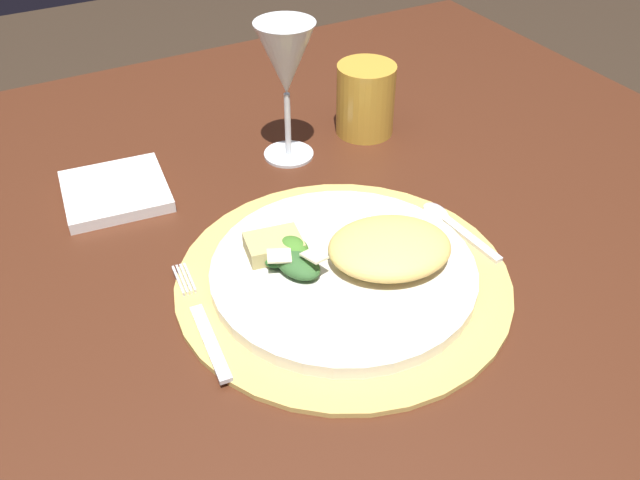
{
  "coord_description": "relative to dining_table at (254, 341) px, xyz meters",
  "views": [
    {
      "loc": [
        -0.21,
        -0.55,
        1.18
      ],
      "look_at": [
        0.07,
        -0.04,
        0.72
      ],
      "focal_mm": 38.3,
      "sensor_mm": 36.0,
      "label": 1
    }
  ],
  "objects": [
    {
      "name": "fork",
      "position": [
        -0.09,
        -0.09,
        0.15
      ],
      "size": [
        0.03,
        0.17,
        0.0
      ],
      "color": "silver",
      "rests_on": "placemat"
    },
    {
      "name": "wine_glass",
      "position": [
        0.13,
        0.16,
        0.27
      ],
      "size": [
        0.07,
        0.07,
        0.18
      ],
      "color": "silver",
      "rests_on": "dining_table"
    },
    {
      "name": "dining_table",
      "position": [
        0.0,
        0.0,
        0.0
      ],
      "size": [
        1.37,
        1.08,
        0.7
      ],
      "color": "#472213",
      "rests_on": "ground"
    },
    {
      "name": "pasta_serving",
      "position": [
        0.11,
        -0.11,
        0.18
      ],
      "size": [
        0.15,
        0.14,
        0.03
      ],
      "primitive_type": "ellipsoid",
      "rotation": [
        0.0,
        0.0,
        5.96
      ],
      "color": "#E9C163",
      "rests_on": "dinner_plate"
    },
    {
      "name": "placemat",
      "position": [
        0.07,
        -0.09,
        0.15
      ],
      "size": [
        0.35,
        0.35,
        0.01
      ],
      "primitive_type": "cylinder",
      "color": "tan",
      "rests_on": "dining_table"
    },
    {
      "name": "dinner_plate",
      "position": [
        0.07,
        -0.09,
        0.16
      ],
      "size": [
        0.27,
        0.27,
        0.01
      ],
      "primitive_type": "cylinder",
      "color": "silver",
      "rests_on": "placemat"
    },
    {
      "name": "napkin",
      "position": [
        -0.1,
        0.17,
        0.15
      ],
      "size": [
        0.13,
        0.13,
        0.01
      ],
      "primitive_type": "cube",
      "rotation": [
        0.0,
        0.0,
        -0.11
      ],
      "color": "white",
      "rests_on": "dining_table"
    },
    {
      "name": "salad_greens",
      "position": [
        0.02,
        -0.07,
        0.17
      ],
      "size": [
        0.06,
        0.08,
        0.03
      ],
      "color": "#437B28",
      "rests_on": "dinner_plate"
    },
    {
      "name": "amber_tumbler",
      "position": [
        0.25,
        0.16,
        0.19
      ],
      "size": [
        0.08,
        0.08,
        0.1
      ],
      "primitive_type": "cylinder",
      "color": "gold",
      "rests_on": "dining_table"
    },
    {
      "name": "spoon",
      "position": [
        0.22,
        -0.07,
        0.15
      ],
      "size": [
        0.02,
        0.12,
        0.01
      ],
      "color": "silver",
      "rests_on": "placemat"
    },
    {
      "name": "bread_piece",
      "position": [
        0.02,
        -0.04,
        0.17
      ],
      "size": [
        0.06,
        0.05,
        0.02
      ],
      "primitive_type": "cube",
      "rotation": [
        0.0,
        0.0,
        2.97
      ],
      "color": "tan",
      "rests_on": "dinner_plate"
    }
  ]
}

